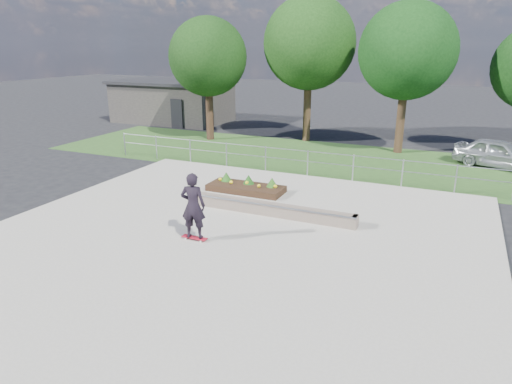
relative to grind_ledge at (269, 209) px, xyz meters
The scene contains 12 objects.
ground 2.37m from the grind_ledge, 97.91° to the right, with size 120.00×120.00×0.00m, color black.
grass_verge 8.68m from the grind_ledge, 92.14° to the left, with size 30.00×8.00×0.02m, color #24431B.
concrete_slab 2.36m from the grind_ledge, 97.91° to the right, with size 15.00×15.00×0.06m, color gray.
fence 5.21m from the grind_ledge, 93.58° to the left, with size 20.06×0.06×1.20m.
building 21.26m from the grind_ledge, 132.43° to the left, with size 8.40×5.40×3.00m.
tree_far_left 14.29m from the grind_ledge, 127.95° to the left, with size 4.55×4.55×7.15m.
tree_mid_left 14.04m from the grind_ledge, 102.56° to the left, with size 5.25×5.25×8.25m.
tree_mid_right 12.96m from the grind_ledge, 77.08° to the left, with size 4.90×4.90×7.70m.
grind_ledge is the anchor object (origin of this frame).
planter_bed 2.74m from the grind_ledge, 131.56° to the left, with size 3.00×1.20×0.61m.
skateboarder 3.20m from the grind_ledge, 113.40° to the right, with size 0.81×0.63×2.06m.
parked_car 12.77m from the grind_ledge, 54.41° to the left, with size 1.59×3.96×1.35m, color #9DA2A6.
Camera 1 is at (5.82, -11.10, 5.59)m, focal length 32.00 mm.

